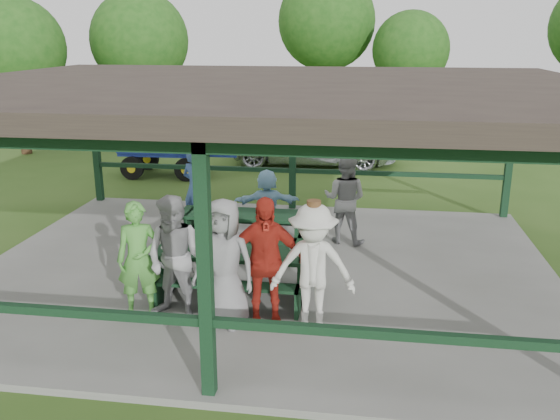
% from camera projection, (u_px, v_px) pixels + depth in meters
% --- Properties ---
extents(ground, '(90.00, 90.00, 0.00)m').
position_uv_depth(ground, '(265.00, 273.00, 10.45)').
color(ground, '#2C4C17').
rests_on(ground, ground).
extents(concrete_slab, '(10.00, 8.00, 0.10)m').
position_uv_depth(concrete_slab, '(265.00, 271.00, 10.44)').
color(concrete_slab, slate).
rests_on(concrete_slab, ground).
extents(pavilion_structure, '(10.60, 8.60, 3.24)m').
position_uv_depth(pavilion_structure, '(264.00, 91.00, 9.54)').
color(pavilion_structure, black).
rests_on(pavilion_structure, concrete_slab).
extents(picnic_table_near, '(2.46, 1.39, 0.75)m').
position_uv_depth(picnic_table_near, '(234.00, 268.00, 9.19)').
color(picnic_table_near, black).
rests_on(picnic_table_near, concrete_slab).
extents(picnic_table_far, '(2.42, 1.39, 0.75)m').
position_uv_depth(picnic_table_far, '(244.00, 227.00, 11.12)').
color(picnic_table_far, black).
rests_on(picnic_table_far, concrete_slab).
extents(table_setting, '(2.42, 0.45, 0.10)m').
position_uv_depth(table_setting, '(235.00, 248.00, 9.14)').
color(table_setting, white).
rests_on(table_setting, picnic_table_near).
extents(contestant_green, '(0.71, 0.57, 1.70)m').
position_uv_depth(contestant_green, '(139.00, 259.00, 8.51)').
color(contestant_green, '#51A33E').
rests_on(contestant_green, concrete_slab).
extents(contestant_grey_left, '(1.02, 0.87, 1.82)m').
position_uv_depth(contestant_grey_left, '(175.00, 259.00, 8.37)').
color(contestant_grey_left, '#9B9B9D').
rests_on(contestant_grey_left, concrete_slab).
extents(contestant_grey_mid, '(0.98, 0.72, 1.83)m').
position_uv_depth(contestant_grey_mid, '(224.00, 263.00, 8.20)').
color(contestant_grey_mid, gray).
rests_on(contestant_grey_mid, concrete_slab).
extents(contestant_red, '(1.17, 0.70, 1.87)m').
position_uv_depth(contestant_red, '(264.00, 262.00, 8.20)').
color(contestant_red, '#AF271A').
rests_on(contestant_red, concrete_slab).
extents(contestant_white_fedora, '(1.19, 0.72, 1.86)m').
position_uv_depth(contestant_white_fedora, '(313.00, 268.00, 8.05)').
color(contestant_white_fedora, silver).
rests_on(contestant_white_fedora, concrete_slab).
extents(spectator_lblue, '(1.38, 0.69, 1.42)m').
position_uv_depth(spectator_lblue, '(267.00, 204.00, 11.75)').
color(spectator_lblue, '#97CAEA').
rests_on(spectator_lblue, concrete_slab).
extents(spectator_blue, '(0.73, 0.62, 1.70)m').
position_uv_depth(spectator_blue, '(195.00, 188.00, 12.46)').
color(spectator_blue, '#3B5C9B').
rests_on(spectator_blue, concrete_slab).
extents(spectator_grey, '(0.99, 0.85, 1.76)m').
position_uv_depth(spectator_grey, '(345.00, 199.00, 11.49)').
color(spectator_grey, gray).
rests_on(spectator_grey, concrete_slab).
extents(pickup_truck, '(5.41, 2.60, 1.49)m').
position_uv_depth(pickup_truck, '(316.00, 140.00, 19.12)').
color(pickup_truck, silver).
rests_on(pickup_truck, ground).
extents(farm_trailer, '(3.44, 1.57, 1.20)m').
position_uv_depth(farm_trailer, '(166.00, 155.00, 17.51)').
color(farm_trailer, navy).
rests_on(farm_trailer, ground).
extents(tree_far_left, '(3.59, 3.59, 5.61)m').
position_uv_depth(tree_far_left, '(140.00, 41.00, 21.89)').
color(tree_far_left, '#332314').
rests_on(tree_far_left, ground).
extents(tree_left, '(4.30, 4.30, 6.72)m').
position_uv_depth(tree_left, '(326.00, 22.00, 26.22)').
color(tree_left, '#332314').
rests_on(tree_left, ground).
extents(tree_mid, '(3.21, 3.21, 5.01)m').
position_uv_depth(tree_mid, '(411.00, 50.00, 24.73)').
color(tree_mid, '#332314').
rests_on(tree_mid, ground).
extents(tree_edge_left, '(3.38, 3.38, 5.28)m').
position_uv_depth(tree_edge_left, '(14.00, 49.00, 19.81)').
color(tree_edge_left, '#332314').
rests_on(tree_edge_left, ground).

